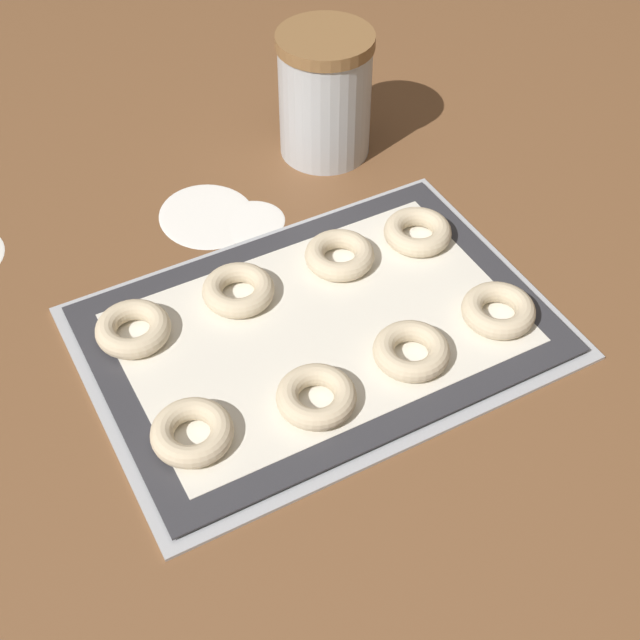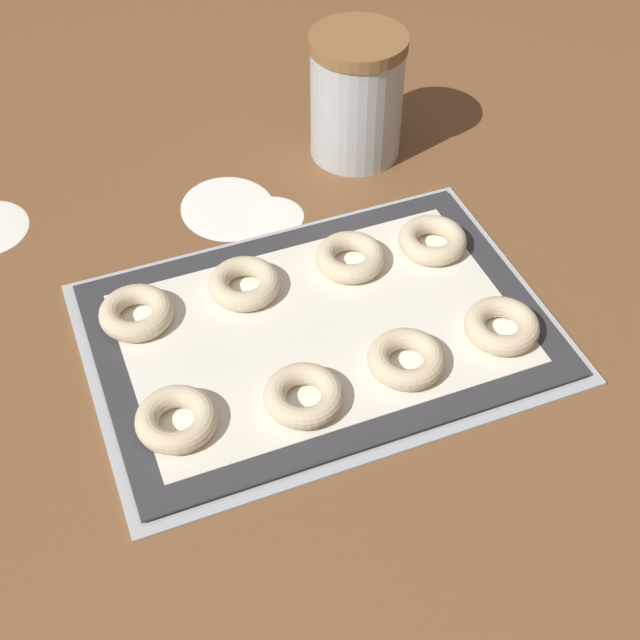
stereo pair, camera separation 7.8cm
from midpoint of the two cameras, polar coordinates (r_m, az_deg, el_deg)
The scene contains 14 objects.
ground_plane at distance 0.94m, azimuth -2.69°, elevation -2.12°, with size 2.80×2.80×0.00m, color brown.
baking_tray at distance 0.96m, azimuth -2.33°, elevation -0.87°, with size 0.49×0.35×0.01m.
baking_mat at distance 0.95m, azimuth -2.34°, elevation -0.65°, with size 0.47×0.32×0.00m.
bagel_front_far_left at distance 0.86m, azimuth -10.78°, elevation -7.21°, with size 0.08×0.08×0.02m.
bagel_front_mid_left at distance 0.88m, azimuth -2.80°, elevation -5.04°, with size 0.08×0.08×0.02m.
bagel_front_mid_right at distance 0.91m, azimuth 3.44°, elevation -2.10°, with size 0.08×0.08×0.02m.
bagel_front_far_right at distance 0.96m, azimuth 9.10°, elevation 0.52°, with size 0.08×0.08×0.02m.
bagel_back_far_left at distance 0.96m, azimuth -14.16°, elevation -0.65°, with size 0.08×0.08×0.02m.
bagel_back_mid_left at distance 0.98m, azimuth -7.52°, elevation 1.82°, with size 0.08×0.08×0.02m.
bagel_back_mid_right at distance 1.02m, azimuth -0.94°, elevation 4.08°, with size 0.08×0.08×0.02m.
bagel_back_far_right at distance 1.05m, azimuth 4.15°, elevation 5.56°, with size 0.08×0.08×0.02m.
flour_canister at distance 1.17m, azimuth -1.65°, elevation 14.16°, with size 0.12×0.12×0.17m.
flour_patch_near at distance 1.12m, azimuth -9.26°, elevation 6.57°, with size 0.12×0.13×0.00m.
flour_patch_far at distance 1.10m, azimuth -6.55°, elevation 6.23°, with size 0.09×0.08×0.00m.
Camera 1 is at (-0.29, -0.55, 0.71)m, focal length 50.00 mm.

